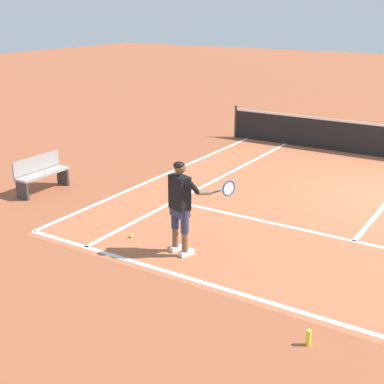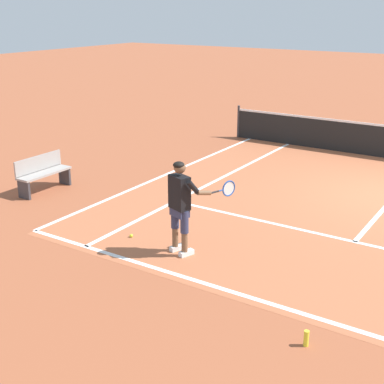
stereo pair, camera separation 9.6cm
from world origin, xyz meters
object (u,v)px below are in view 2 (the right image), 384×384
(tennis_ball_near_feet, at_px, (131,236))
(tennis_player, at_px, (181,201))
(courtside_bench, at_px, (43,173))
(water_bottle, at_px, (306,338))

(tennis_ball_near_feet, bearing_deg, tennis_player, -2.58)
(courtside_bench, relative_size, water_bottle, 6.24)
(tennis_ball_near_feet, height_order, courtside_bench, courtside_bench)
(tennis_ball_near_feet, relative_size, water_bottle, 0.29)
(tennis_player, height_order, water_bottle, tennis_player)
(tennis_ball_near_feet, xyz_separation_m, courtside_bench, (-3.51, 1.03, 0.42))
(water_bottle, bearing_deg, tennis_player, 153.74)
(water_bottle, bearing_deg, tennis_ball_near_feet, 160.03)
(tennis_player, distance_m, courtside_bench, 4.87)
(tennis_ball_near_feet, distance_m, water_bottle, 4.41)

